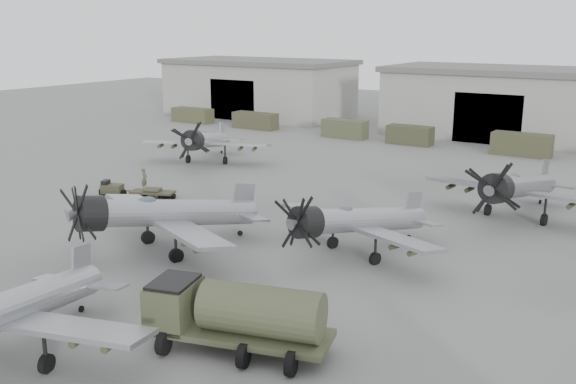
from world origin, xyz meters
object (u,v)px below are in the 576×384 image
object	(u,v)px
tug_trailer	(128,190)
ground_crew	(144,179)
aircraft_far_1	(517,187)
aircraft_far_0	(206,141)
aircraft_mid_1	(158,214)
aircraft_mid_2	(352,221)
fuel_tanker	(236,312)

from	to	relation	value
tug_trailer	ground_crew	size ratio (longest dim) A/B	3.39
aircraft_far_1	aircraft_far_0	bearing A→B (deg)	179.94
aircraft_mid_1	aircraft_far_1	world-z (taller)	aircraft_mid_1
aircraft_mid_2	ground_crew	xyz separation A→B (m)	(-22.71, 5.31, -1.31)
fuel_tanker	aircraft_far_1	bearing A→B (deg)	63.51
aircraft_far_0	aircraft_far_1	world-z (taller)	aircraft_far_1
fuel_tanker	tug_trailer	world-z (taller)	fuel_tanker
aircraft_mid_1	aircraft_far_0	xyz separation A→B (m)	(-14.84, 22.29, -0.11)
aircraft_mid_2	fuel_tanker	distance (m)	13.20
aircraft_mid_1	fuel_tanker	world-z (taller)	aircraft_mid_1
aircraft_mid_2	fuel_tanker	bearing A→B (deg)	-65.81
aircraft_far_0	fuel_tanker	size ratio (longest dim) A/B	1.55
aircraft_mid_2	tug_trailer	bearing A→B (deg)	-168.53
aircraft_mid_2	ground_crew	bearing A→B (deg)	-174.28
fuel_tanker	ground_crew	world-z (taller)	fuel_tanker
aircraft_mid_2	aircraft_mid_1	bearing A→B (deg)	-131.44
aircraft_mid_1	aircraft_far_0	size ratio (longest dim) A/B	1.05
aircraft_mid_1	fuel_tanker	size ratio (longest dim) A/B	1.62
aircraft_far_1	fuel_tanker	bearing A→B (deg)	-95.27
aircraft_far_0	fuel_tanker	xyz separation A→B (m)	(26.36, -29.56, -0.63)
aircraft_mid_2	tug_trailer	distance (m)	22.53
ground_crew	fuel_tanker	bearing A→B (deg)	-150.51
aircraft_mid_2	fuel_tanker	xyz separation A→B (m)	(1.22, -13.14, -0.47)
aircraft_far_0	tug_trailer	distance (m)	13.96
aircraft_mid_1	fuel_tanker	xyz separation A→B (m)	(11.52, -7.27, -0.74)
aircraft_mid_1	aircraft_far_0	bearing A→B (deg)	145.61
aircraft_far_0	fuel_tanker	distance (m)	39.61
aircraft_far_0	aircraft_far_1	distance (m)	31.76
aircraft_mid_2	aircraft_far_0	world-z (taller)	aircraft_far_0
aircraft_mid_1	ground_crew	world-z (taller)	aircraft_mid_1
aircraft_far_0	fuel_tanker	bearing A→B (deg)	-70.43
tug_trailer	ground_crew	xyz separation A→B (m)	(-0.44, 2.42, 0.45)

